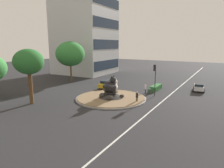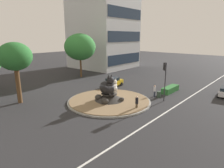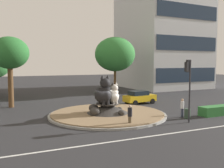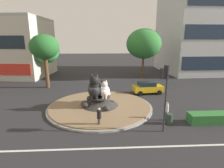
{
  "view_description": "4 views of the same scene",
  "coord_description": "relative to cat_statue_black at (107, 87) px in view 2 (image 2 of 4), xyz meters",
  "views": [
    {
      "loc": [
        -26.74,
        -15.81,
        8.64
      ],
      "look_at": [
        -1.11,
        -0.83,
        2.7
      ],
      "focal_mm": 31.96,
      "sensor_mm": 36.0,
      "label": 1
    },
    {
      "loc": [
        -18.59,
        -16.81,
        8.76
      ],
      "look_at": [
        0.87,
        0.25,
        2.29
      ],
      "focal_mm": 30.92,
      "sensor_mm": 36.0,
      "label": 2
    },
    {
      "loc": [
        -9.62,
        -22.13,
        5.08
      ],
      "look_at": [
        0.88,
        0.89,
        2.96
      ],
      "focal_mm": 40.63,
      "sensor_mm": 36.0,
      "label": 3
    },
    {
      "loc": [
        0.36,
        -18.22,
        7.18
      ],
      "look_at": [
        1.4,
        1.66,
        2.21
      ],
      "focal_mm": 28.32,
      "sensor_mm": 36.0,
      "label": 4
    }
  ],
  "objects": [
    {
      "name": "second_tree_near_tower",
      "position": [
        -7.71,
        8.93,
        3.9
      ],
      "size": [
        4.28,
        4.28,
        8.03
      ],
      "color": "brown",
      "rests_on": "ground"
    },
    {
      "name": "broadleaf_tree_behind_island",
      "position": [
        8.65,
        15.81,
        4.25
      ],
      "size": [
        6.6,
        6.6,
        9.29
      ],
      "color": "brown",
      "rests_on": "ground"
    },
    {
      "name": "cat_statue_white",
      "position": [
        1.0,
        -0.01,
        -0.27
      ],
      "size": [
        1.37,
        2.06,
        2.04
      ],
      "rotation": [
        0.0,
        0.0,
        -1.62
      ],
      "color": "silver",
      "rests_on": "roundabout_island"
    },
    {
      "name": "office_tower",
      "position": [
        22.38,
        22.0,
        14.96
      ],
      "size": [
        15.29,
        15.65,
        34.38
      ],
      "rotation": [
        0.0,
        0.0,
        0.03
      ],
      "color": "silver",
      "rests_on": "ground"
    },
    {
      "name": "cat_statue_black",
      "position": [
        0.0,
        0.0,
        0.0
      ],
      "size": [
        1.97,
        2.86,
        2.77
      ],
      "rotation": [
        0.0,
        0.0,
        -1.64
      ],
      "color": "black",
      "rests_on": "roundabout_island"
    },
    {
      "name": "traffic_light_mast",
      "position": [
        5.58,
        -5.29,
        1.67
      ],
      "size": [
        0.71,
        0.59,
        5.34
      ],
      "rotation": [
        0.0,
        0.0,
        1.68
      ],
      "color": "#2D2D33",
      "rests_on": "ground"
    },
    {
      "name": "roundabout_island",
      "position": [
        0.47,
        0.16,
        -1.88
      ],
      "size": [
        11.28,
        11.28,
        1.22
      ],
      "color": "gray",
      "rests_on": "ground"
    },
    {
      "name": "sedan_on_far_lane",
      "position": [
        6.94,
        5.02,
        -1.38
      ],
      "size": [
        4.2,
        2.3,
        1.62
      ],
      "rotation": [
        0.0,
        0.0,
        0.11
      ],
      "color": "gold",
      "rests_on": "ground"
    },
    {
      "name": "ground_plane",
      "position": [
        0.5,
        0.15,
        -2.23
      ],
      "size": [
        160.0,
        160.0,
        0.0
      ],
      "primitive_type": "plane",
      "color": "#28282B"
    },
    {
      "name": "litter_bin",
      "position": [
        6.64,
        -4.05,
        -1.78
      ],
      "size": [
        0.56,
        0.56,
        0.9
      ],
      "color": "#2D4233",
      "rests_on": "ground"
    },
    {
      "name": "lane_centreline",
      "position": [
        0.5,
        -7.45,
        -2.22
      ],
      "size": [
        112.0,
        0.2,
        0.01
      ],
      "primitive_type": "cube",
      "color": "silver",
      "rests_on": "ground"
    },
    {
      "name": "clipped_hedge_strip",
      "position": [
        10.44,
        -4.08,
        -1.78
      ],
      "size": [
        4.08,
        1.2,
        0.9
      ],
      "primitive_type": "cube",
      "color": "#2D7033",
      "rests_on": "ground"
    },
    {
      "name": "pedestrian_black_shirt",
      "position": [
        0.5,
        -4.36,
        -1.31
      ],
      "size": [
        0.37,
        0.37,
        1.73
      ],
      "rotation": [
        0.0,
        0.0,
        4.63
      ],
      "color": "brown",
      "rests_on": "ground"
    },
    {
      "name": "pedestrian_white_shirt",
      "position": [
        6.62,
        -3.37,
        -1.29
      ],
      "size": [
        0.31,
        0.31,
        1.74
      ],
      "rotation": [
        0.0,
        0.0,
        1.89
      ],
      "color": "#33384C",
      "rests_on": "ground"
    }
  ]
}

